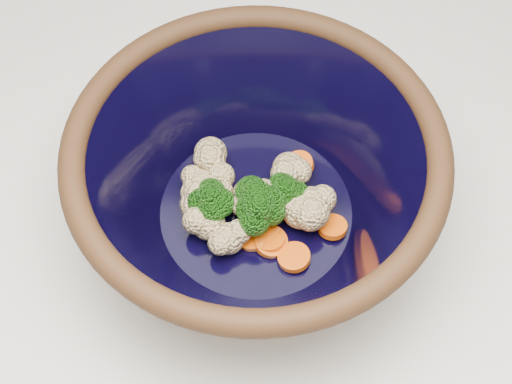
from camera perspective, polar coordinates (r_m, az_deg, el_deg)
mixing_bowl at (r=0.60m, az=0.00°, el=0.65°), size 0.39×0.39×0.14m
vegetable_pile at (r=0.62m, az=-0.37°, el=-0.60°), size 0.15×0.13×0.05m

